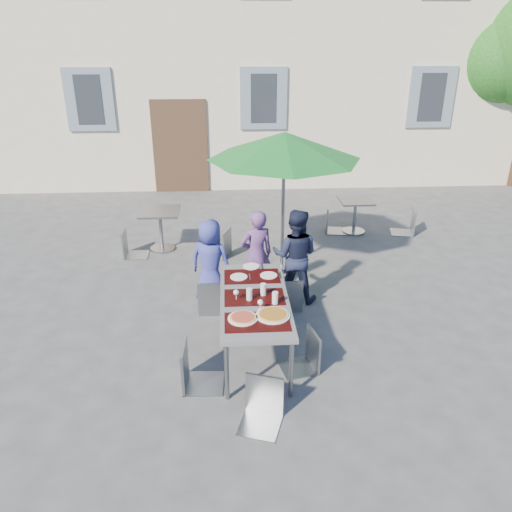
{
  "coord_description": "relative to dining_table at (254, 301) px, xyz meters",
  "views": [
    {
      "loc": [
        -0.9,
        -4.6,
        3.59
      ],
      "look_at": [
        -0.54,
        1.44,
        0.88
      ],
      "focal_mm": 35.0,
      "sensor_mm": 36.0,
      "label": 1
    }
  ],
  "objects": [
    {
      "name": "bg_chair_r_1",
      "position": [
        3.21,
        3.78,
        -0.15
      ],
      "size": [
        0.5,
        0.49,
        0.93
      ],
      "color": "#94999F",
      "rests_on": "ground"
    },
    {
      "name": "child_2",
      "position": [
        0.66,
        1.3,
        -0.0
      ],
      "size": [
        0.75,
        0.56,
        1.38
      ],
      "primitive_type": "imported",
      "rotation": [
        0.0,
        0.0,
        2.85
      ],
      "color": "#191E38",
      "rests_on": "ground"
    },
    {
      "name": "chair_0",
      "position": [
        -0.51,
        0.97,
        -0.13
      ],
      "size": [
        0.43,
        0.44,
        0.96
      ],
      "color": "gray",
      "rests_on": "ground"
    },
    {
      "name": "pizza_near_left",
      "position": [
        -0.15,
        -0.49,
        0.07
      ],
      "size": [
        0.33,
        0.33,
        0.03
      ],
      "color": "white",
      "rests_on": "dining_table"
    },
    {
      "name": "bg_chair_r_0",
      "position": [
        -0.41,
        2.93,
        -0.15
      ],
      "size": [
        0.53,
        0.53,
        0.94
      ],
      "color": "gray",
      "rests_on": "ground"
    },
    {
      "name": "bg_chair_l_1",
      "position": [
        1.77,
        3.98,
        -0.12
      ],
      "size": [
        0.51,
        0.51,
        0.98
      ],
      "color": "gray",
      "rests_on": "ground"
    },
    {
      "name": "glassware",
      "position": [
        0.06,
        -0.09,
        0.13
      ],
      "size": [
        0.51,
        0.41,
        0.15
      ],
      "color": "silver",
      "rests_on": "dining_table"
    },
    {
      "name": "cafe_table_1",
      "position": [
        2.18,
        3.9,
        -0.27
      ],
      "size": [
        0.62,
        0.62,
        0.67
      ],
      "color": "#989C9F",
      "rests_on": "ground"
    },
    {
      "name": "chair_5",
      "position": [
        0.01,
        -1.21,
        -0.18
      ],
      "size": [
        0.5,
        0.5,
        0.89
      ],
      "color": "gray",
      "rests_on": "ground"
    },
    {
      "name": "patio_umbrella",
      "position": [
        0.59,
        2.34,
        1.33
      ],
      "size": [
        2.36,
        2.36,
        2.25
      ],
      "color": "#989C9F",
      "rests_on": "ground"
    },
    {
      "name": "place_settings",
      "position": [
        0.02,
        0.64,
        0.06
      ],
      "size": [
        0.64,
        0.53,
        0.01
      ],
      "color": "white",
      "rests_on": "dining_table"
    },
    {
      "name": "child_1",
      "position": [
        0.11,
        1.4,
        -0.02
      ],
      "size": [
        0.56,
        0.45,
        1.34
      ],
      "primitive_type": "imported",
      "rotation": [
        0.0,
        0.0,
        3.42
      ],
      "color": "#653C7B",
      "rests_on": "ground"
    },
    {
      "name": "chair_4",
      "position": [
        0.57,
        -0.37,
        -0.18
      ],
      "size": [
        0.47,
        0.47,
        0.89
      ],
      "color": "gray",
      "rests_on": "ground"
    },
    {
      "name": "cafe_table_0",
      "position": [
        -1.48,
        3.26,
        -0.19
      ],
      "size": [
        0.69,
        0.69,
        0.74
      ],
      "color": "#989C9F",
      "rests_on": "ground"
    },
    {
      "name": "ground",
      "position": [
        0.61,
        -0.54,
        -0.7
      ],
      "size": [
        90.0,
        90.0,
        0.0
      ],
      "primitive_type": "plane",
      "color": "#444446",
      "rests_on": "ground"
    },
    {
      "name": "chair_1",
      "position": [
        -0.19,
        0.84,
        -0.2
      ],
      "size": [
        0.45,
        0.45,
        0.86
      ],
      "color": "gray",
      "rests_on": "ground"
    },
    {
      "name": "chair_3",
      "position": [
        -0.7,
        -0.61,
        -0.12
      ],
      "size": [
        0.45,
        0.45,
        0.97
      ],
      "color": "gray",
      "rests_on": "ground"
    },
    {
      "name": "pizza_near_right",
      "position": [
        0.18,
        -0.44,
        0.07
      ],
      "size": [
        0.38,
        0.38,
        0.03
      ],
      "color": "white",
      "rests_on": "dining_table"
    },
    {
      "name": "dining_table",
      "position": [
        0.0,
        0.0,
        0.0
      ],
      "size": [
        0.8,
        1.85,
        0.76
      ],
      "color": "#494A4E",
      "rests_on": "ground"
    },
    {
      "name": "bg_chair_l_0",
      "position": [
        -2.0,
        3.01,
        -0.17
      ],
      "size": [
        0.41,
        0.41,
        0.9
      ],
      "color": "gray",
      "rests_on": "ground"
    },
    {
      "name": "child_0",
      "position": [
        -0.55,
        1.32,
        -0.07
      ],
      "size": [
        0.71,
        0.59,
        1.24
      ],
      "primitive_type": "imported",
      "rotation": [
        0.0,
        0.0,
        2.77
      ],
      "color": "#363C94",
      "rests_on": "ground"
    },
    {
      "name": "chair_2",
      "position": [
        0.51,
        0.97,
        -0.15
      ],
      "size": [
        0.46,
        0.46,
        0.94
      ],
      "color": "gray",
      "rests_on": "ground"
    }
  ]
}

